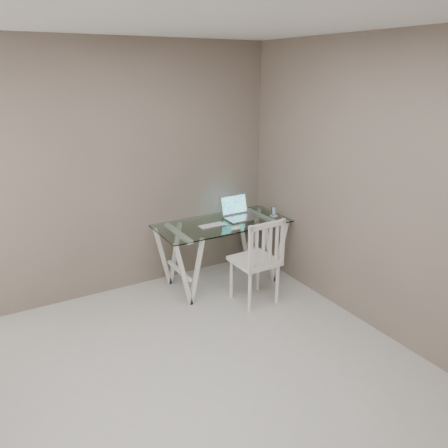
% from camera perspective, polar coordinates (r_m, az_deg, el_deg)
% --- Properties ---
extents(room, '(4.50, 4.52, 2.71)m').
position_cam_1_polar(room, '(2.59, -5.06, 4.61)').
color(room, '#AEACA7').
rests_on(room, ground).
extents(desk, '(1.50, 0.70, 0.75)m').
position_cam_1_polar(desk, '(5.07, -0.24, -3.72)').
color(desk, silver).
rests_on(desk, ground).
extents(chair, '(0.45, 0.45, 0.96)m').
position_cam_1_polar(chair, '(4.57, 4.61, -4.46)').
color(chair, white).
rests_on(chair, ground).
extents(laptop, '(0.36, 0.32, 0.25)m').
position_cam_1_polar(laptop, '(5.11, 1.83, 1.53)').
color(laptop, '#B9B9BD').
rests_on(laptop, desk).
extents(keyboard, '(0.30, 0.13, 0.01)m').
position_cam_1_polar(keyboard, '(4.84, -1.61, -0.20)').
color(keyboard, silver).
rests_on(keyboard, desk).
extents(mouse, '(0.12, 0.07, 0.04)m').
position_cam_1_polar(mouse, '(4.72, 1.61, -0.53)').
color(mouse, silver).
rests_on(mouse, desk).
extents(phone_dock, '(0.06, 0.06, 0.12)m').
position_cam_1_polar(phone_dock, '(5.18, 6.51, 1.36)').
color(phone_dock, white).
rests_on(phone_dock, desk).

